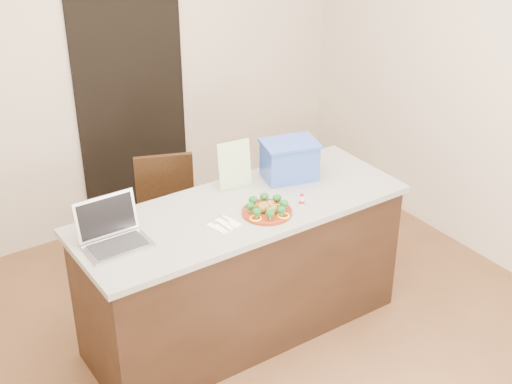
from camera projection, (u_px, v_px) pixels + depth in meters
ground at (264, 348)px, 4.53m from camera, size 4.00×4.00×0.00m
room_shell at (266, 111)px, 3.77m from camera, size 4.00×4.00×4.00m
doorway at (132, 104)px, 5.56m from camera, size 0.90×0.02×2.00m
island at (242, 270)px, 4.50m from camera, size 2.06×0.76×0.92m
plate at (267, 212)px, 4.20m from camera, size 0.30×0.30×0.02m
meatballs at (267, 207)px, 4.19m from camera, size 0.12×0.12×0.04m
broccoli at (267, 205)px, 4.18m from camera, size 0.24×0.24×0.04m
pepper_rings at (267, 210)px, 4.20m from camera, size 0.29×0.29×0.01m
napkin at (224, 225)px, 4.09m from camera, size 0.18×0.18×0.01m
fork at (220, 224)px, 4.08m from camera, size 0.03×0.15×0.00m
knife at (230, 223)px, 4.09m from camera, size 0.02×0.18×0.01m
yogurt_bottle at (302, 201)px, 4.28m from camera, size 0.03×0.03×0.07m
laptop at (112, 231)px, 3.90m from camera, size 0.35×0.28×0.25m
leaflet at (235, 165)px, 4.43m from camera, size 0.22×0.08×0.31m
blue_box at (290, 160)px, 4.56m from camera, size 0.40×0.34×0.25m
chair at (173, 211)px, 5.03m from camera, size 0.53×0.54×0.92m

